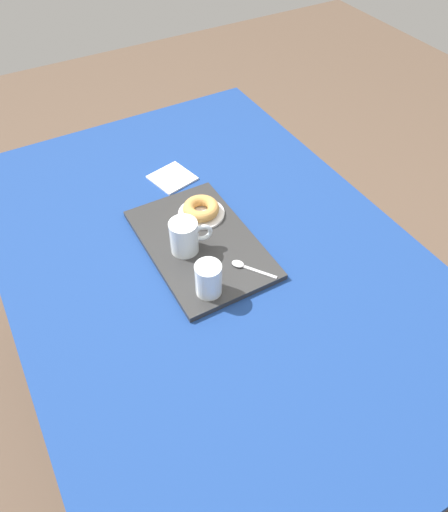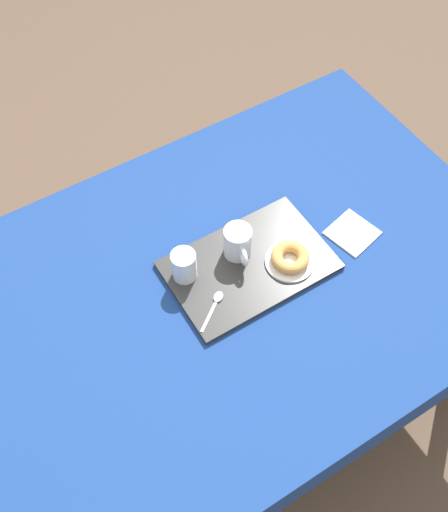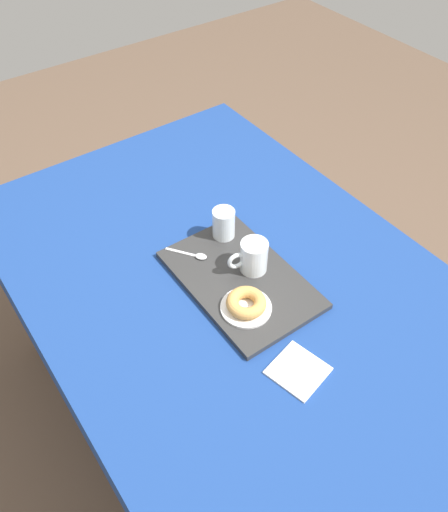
{
  "view_description": "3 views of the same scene",
  "coord_description": "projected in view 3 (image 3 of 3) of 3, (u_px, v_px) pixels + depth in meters",
  "views": [
    {
      "loc": [
        0.78,
        -0.4,
        1.68
      ],
      "look_at": [
        0.04,
        0.02,
        0.77
      ],
      "focal_mm": 33.27,
      "sensor_mm": 36.0,
      "label": 1
    },
    {
      "loc": [
        0.47,
        0.69,
        2.1
      ],
      "look_at": [
        0.01,
        -0.05,
        0.78
      ],
      "focal_mm": 41.79,
      "sensor_mm": 36.0,
      "label": 2
    },
    {
      "loc": [
        -0.8,
        0.58,
        1.83
      ],
      "look_at": [
        0.02,
        0.0,
        0.8
      ],
      "focal_mm": 36.84,
      "sensor_mm": 36.0,
      "label": 3
    }
  ],
  "objects": [
    {
      "name": "ground_plane",
      "position": [
        227.0,
        404.0,
        2.0
      ],
      "size": [
        6.0,
        6.0,
        0.0
      ],
      "primitive_type": "plane",
      "color": "brown"
    },
    {
      "name": "dining_table",
      "position": [
        228.0,
        293.0,
        1.53
      ],
      "size": [
        1.52,
        1.05,
        0.74
      ],
      "color": "navy",
      "rests_on": "ground"
    },
    {
      "name": "serving_tray",
      "position": [
        240.0,
        279.0,
        1.44
      ],
      "size": [
        0.43,
        0.28,
        0.02
      ],
      "primitive_type": "cube",
      "color": "#2D2D2D",
      "rests_on": "dining_table"
    },
    {
      "name": "tea_mug_left",
      "position": [
        253.0,
        257.0,
        1.43
      ],
      "size": [
        0.08,
        0.11,
        0.09
      ],
      "color": "white",
      "rests_on": "serving_tray"
    },
    {
      "name": "water_glass_near",
      "position": [
        224.0,
        224.0,
        1.52
      ],
      "size": [
        0.07,
        0.07,
        0.09
      ],
      "color": "white",
      "rests_on": "serving_tray"
    },
    {
      "name": "donut_plate_left",
      "position": [
        246.0,
        308.0,
        1.36
      ],
      "size": [
        0.13,
        0.13,
        0.01
      ],
      "primitive_type": "cylinder",
      "color": "white",
      "rests_on": "serving_tray"
    },
    {
      "name": "sugar_donut_left",
      "position": [
        246.0,
        303.0,
        1.34
      ],
      "size": [
        0.1,
        0.1,
        0.03
      ],
      "primitive_type": "torus",
      "color": "tan",
      "rests_on": "donut_plate_left"
    },
    {
      "name": "teaspoon_near",
      "position": [
        196.0,
        255.0,
        1.49
      ],
      "size": [
        0.11,
        0.09,
        0.01
      ],
      "rotation": [
        0.0,
        0.0,
        3.77
      ],
      "color": "silver",
      "rests_on": "serving_tray"
    },
    {
      "name": "paper_napkin",
      "position": [
        298.0,
        371.0,
        1.25
      ],
      "size": [
        0.14,
        0.14,
        0.01
      ],
      "primitive_type": "cube",
      "rotation": [
        0.0,
        0.0,
        0.23
      ],
      "color": "white",
      "rests_on": "dining_table"
    }
  ]
}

